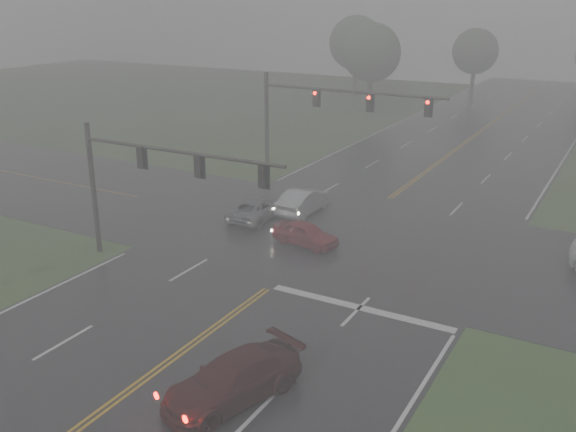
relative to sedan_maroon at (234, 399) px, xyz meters
The scene contains 12 objects.
main_road 14.24m from the sedan_maroon, 103.82° to the left, with size 18.00×160.00×0.02m, color black.
cross_street 16.19m from the sedan_maroon, 102.13° to the left, with size 120.00×14.00×0.02m, color black.
stop_bar 8.30m from the sedan_maroon, 82.40° to the left, with size 8.50×0.50×0.01m, color silver.
sedan_maroon is the anchor object (origin of this frame).
sedan_red 14.37m from the sedan_maroon, 107.99° to the left, with size 1.53×3.80×1.29m, color maroon.
sedan_silver 19.72m from the sedan_maroon, 111.02° to the left, with size 1.63×4.67×1.54m, color #9FA3A7.
car_grey 18.35m from the sedan_maroon, 119.42° to the left, with size 2.15×4.67×1.30m, color slate.
signal_gantry_near 13.50m from the sedan_maroon, 143.35° to the left, with size 11.53×0.30×6.92m.
signal_gantry_far 27.16m from the sedan_maroon, 110.75° to the left, with size 13.54×0.39×7.65m.
tree_nw_a 59.10m from the sedan_maroon, 107.94° to the left, with size 6.78×6.78×9.96m.
tree_n_mid 73.87m from the sedan_maroon, 98.03° to the left, with size 5.99×5.99×8.80m.
tree_nw_b 69.70m from the sedan_maroon, 110.27° to the left, with size 7.10×7.10×10.43m.
Camera 1 is at (14.03, -9.04, 12.98)m, focal length 40.00 mm.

